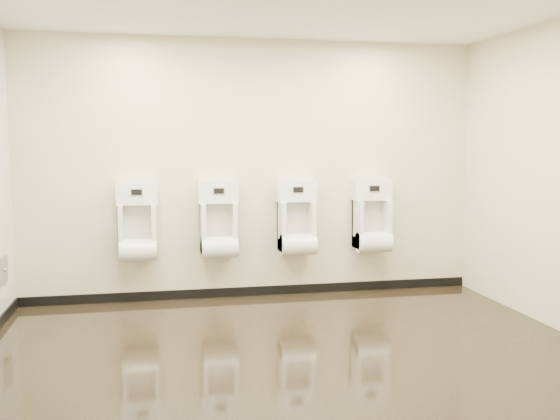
# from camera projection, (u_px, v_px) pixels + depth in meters

# --- Properties ---
(ground) EXTENTS (5.00, 3.50, 0.00)m
(ground) POSITION_uv_depth(u_px,v_px,m) (287.00, 345.00, 5.24)
(ground) COLOR black
(ground) RESTS_ON ground
(ceiling) EXTENTS (5.00, 3.50, 0.00)m
(ceiling) POSITION_uv_depth(u_px,v_px,m) (288.00, 2.00, 4.93)
(ceiling) COLOR silver
(back_wall) EXTENTS (5.00, 0.02, 2.80)m
(back_wall) POSITION_uv_depth(u_px,v_px,m) (254.00, 170.00, 6.79)
(back_wall) COLOR beige
(back_wall) RESTS_ON ground
(front_wall) EXTENTS (5.00, 0.02, 2.80)m
(front_wall) POSITION_uv_depth(u_px,v_px,m) (355.00, 198.00, 3.38)
(front_wall) COLOR beige
(front_wall) RESTS_ON ground
(right_wall) EXTENTS (0.02, 3.50, 2.80)m
(right_wall) POSITION_uv_depth(u_px,v_px,m) (560.00, 176.00, 5.58)
(right_wall) COLOR beige
(right_wall) RESTS_ON ground
(skirting_back) EXTENTS (5.00, 0.02, 0.10)m
(skirting_back) POSITION_uv_depth(u_px,v_px,m) (255.00, 291.00, 6.93)
(skirting_back) COLOR black
(skirting_back) RESTS_ON ground
(access_panel) EXTENTS (0.04, 0.25, 0.25)m
(access_panel) POSITION_uv_depth(u_px,v_px,m) (3.00, 270.00, 5.86)
(access_panel) COLOR #9E9EA3
(access_panel) RESTS_ON left_wall
(urinal_0) EXTENTS (0.43, 0.33, 0.81)m
(urinal_0) POSITION_uv_depth(u_px,v_px,m) (138.00, 227.00, 6.47)
(urinal_0) COLOR white
(urinal_0) RESTS_ON back_wall
(urinal_1) EXTENTS (0.43, 0.33, 0.81)m
(urinal_1) POSITION_uv_depth(u_px,v_px,m) (219.00, 225.00, 6.63)
(urinal_1) COLOR white
(urinal_1) RESTS_ON back_wall
(urinal_2) EXTENTS (0.43, 0.33, 0.81)m
(urinal_2) POSITION_uv_depth(u_px,v_px,m) (297.00, 223.00, 6.80)
(urinal_2) COLOR white
(urinal_2) RESTS_ON back_wall
(urinal_3) EXTENTS (0.43, 0.33, 0.81)m
(urinal_3) POSITION_uv_depth(u_px,v_px,m) (372.00, 221.00, 6.97)
(urinal_3) COLOR white
(urinal_3) RESTS_ON back_wall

